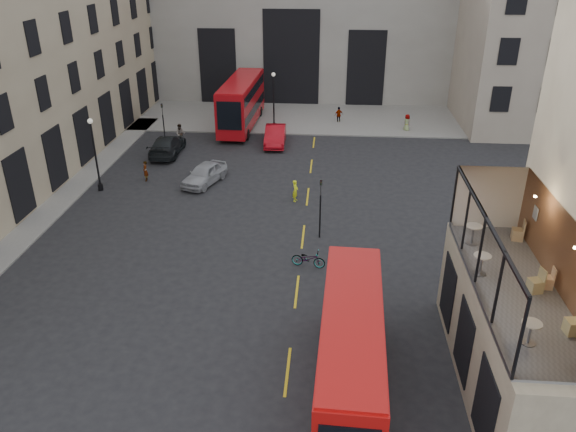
# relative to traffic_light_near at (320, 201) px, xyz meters

# --- Properties ---
(ground) EXTENTS (140.00, 140.00, 0.00)m
(ground) POSITION_rel_traffic_light_near_xyz_m (1.00, -12.00, -2.42)
(ground) COLOR black
(ground) RESTS_ON ground
(host_frontage) EXTENTS (3.00, 11.00, 4.50)m
(host_frontage) POSITION_rel_traffic_light_near_xyz_m (7.50, -12.00, -0.17)
(host_frontage) COLOR tan
(host_frontage) RESTS_ON ground
(cafe_floor) EXTENTS (3.00, 10.00, 0.10)m
(cafe_floor) POSITION_rel_traffic_light_near_xyz_m (7.50, -12.00, 2.12)
(cafe_floor) COLOR slate
(cafe_floor) RESTS_ON host_frontage
(gateway) EXTENTS (35.00, 10.60, 18.00)m
(gateway) POSITION_rel_traffic_light_near_xyz_m (-4.00, 35.99, 6.96)
(gateway) COLOR #9B9890
(gateway) RESTS_ON ground
(building_right) EXTENTS (16.60, 18.60, 20.00)m
(building_right) POSITION_rel_traffic_light_near_xyz_m (21.00, 27.97, 7.97)
(building_right) COLOR #A99B88
(building_right) RESTS_ON ground
(pavement_far) EXTENTS (40.00, 12.00, 0.12)m
(pavement_far) POSITION_rel_traffic_light_near_xyz_m (-5.00, 26.00, -2.36)
(pavement_far) COLOR slate
(pavement_far) RESTS_ON ground
(traffic_light_near) EXTENTS (0.16, 0.20, 3.80)m
(traffic_light_near) POSITION_rel_traffic_light_near_xyz_m (0.00, 0.00, 0.00)
(traffic_light_near) COLOR black
(traffic_light_near) RESTS_ON ground
(traffic_light_far) EXTENTS (0.16, 0.20, 3.80)m
(traffic_light_far) POSITION_rel_traffic_light_near_xyz_m (-14.00, 16.00, 0.00)
(traffic_light_far) COLOR black
(traffic_light_far) RESTS_ON ground
(street_lamp_a) EXTENTS (0.36, 0.36, 5.33)m
(street_lamp_a) POSITION_rel_traffic_light_near_xyz_m (-16.00, 6.00, -0.03)
(street_lamp_a) COLOR black
(street_lamp_a) RESTS_ON ground
(street_lamp_b) EXTENTS (0.36, 0.36, 5.33)m
(street_lamp_b) POSITION_rel_traffic_light_near_xyz_m (-5.00, 22.00, -0.03)
(street_lamp_b) COLOR black
(street_lamp_b) RESTS_ON ground
(bus_near) EXTENTS (2.66, 10.01, 3.96)m
(bus_near) POSITION_rel_traffic_light_near_xyz_m (1.50, -13.11, -0.20)
(bus_near) COLOR #B50D0C
(bus_near) RESTS_ON ground
(bus_far) EXTENTS (3.00, 11.51, 4.56)m
(bus_far) POSITION_rel_traffic_light_near_xyz_m (-8.11, 22.23, 0.14)
(bus_far) COLOR #A50B11
(bus_far) RESTS_ON ground
(car_a) EXTENTS (3.16, 4.80, 1.52)m
(car_a) POSITION_rel_traffic_light_near_xyz_m (-8.74, 7.84, -1.67)
(car_a) COLOR #989AA0
(car_a) RESTS_ON ground
(car_b) EXTENTS (1.94, 5.04, 1.64)m
(car_b) POSITION_rel_traffic_light_near_xyz_m (-4.40, 17.19, -1.61)
(car_b) COLOR #AB0A15
(car_b) RESTS_ON ground
(car_c) EXTENTS (2.32, 5.51, 1.59)m
(car_c) POSITION_rel_traffic_light_near_xyz_m (-13.22, 13.89, -1.63)
(car_c) COLOR black
(car_c) RESTS_ON ground
(bicycle) EXTENTS (1.97, 0.98, 0.99)m
(bicycle) POSITION_rel_traffic_light_near_xyz_m (-0.53, -3.47, -1.93)
(bicycle) COLOR gray
(bicycle) RESTS_ON ground
(cyclist) EXTENTS (0.47, 0.62, 1.53)m
(cyclist) POSITION_rel_traffic_light_near_xyz_m (-1.83, 5.23, -1.66)
(cyclist) COLOR #F2FF1A
(cyclist) RESTS_ON ground
(pedestrian_a) EXTENTS (0.91, 0.75, 1.72)m
(pedestrian_a) POSITION_rel_traffic_light_near_xyz_m (-12.84, 16.92, -1.56)
(pedestrian_a) COLOR gray
(pedestrian_a) RESTS_ON ground
(pedestrian_b) EXTENTS (1.22, 1.00, 1.65)m
(pedestrian_b) POSITION_rel_traffic_light_near_xyz_m (-7.70, 18.81, -1.60)
(pedestrian_b) COLOR gray
(pedestrian_b) RESTS_ON ground
(pedestrian_c) EXTENTS (1.02, 0.79, 1.61)m
(pedestrian_c) POSITION_rel_traffic_light_near_xyz_m (1.22, 24.28, -1.62)
(pedestrian_c) COLOR gray
(pedestrian_c) RESTS_ON ground
(pedestrian_d) EXTENTS (0.88, 0.95, 1.63)m
(pedestrian_d) POSITION_rel_traffic_light_near_xyz_m (7.64, 22.05, -1.61)
(pedestrian_d) COLOR gray
(pedestrian_d) RESTS_ON ground
(pedestrian_e) EXTENTS (0.48, 0.63, 1.53)m
(pedestrian_e) POSITION_rel_traffic_light_near_xyz_m (-13.27, 8.04, -1.66)
(pedestrian_e) COLOR gray
(pedestrian_e) RESTS_ON ground
(cafe_table_near) EXTENTS (0.64, 0.64, 0.80)m
(cafe_table_near) POSITION_rel_traffic_light_near_xyz_m (6.97, -15.26, 2.71)
(cafe_table_near) COLOR beige
(cafe_table_near) RESTS_ON cafe_floor
(cafe_table_mid) EXTENTS (0.67, 0.67, 0.83)m
(cafe_table_mid) POSITION_rel_traffic_light_near_xyz_m (6.39, -11.12, 2.73)
(cafe_table_mid) COLOR beige
(cafe_table_mid) RESTS_ON cafe_floor
(cafe_table_far) EXTENTS (0.69, 0.69, 0.86)m
(cafe_table_far) POSITION_rel_traffic_light_near_xyz_m (6.61, -8.65, 2.74)
(cafe_table_far) COLOR beige
(cafe_table_far) RESTS_ON cafe_floor
(cafe_chair_a) EXTENTS (0.52, 0.52, 0.94)m
(cafe_chair_a) POSITION_rel_traffic_light_near_xyz_m (8.57, -14.61, 2.46)
(cafe_chair_a) COLOR #D0BB78
(cafe_chair_a) RESTS_ON cafe_floor
(cafe_chair_b) EXTENTS (0.56, 0.56, 0.93)m
(cafe_chair_b) POSITION_rel_traffic_light_near_xyz_m (8.12, -12.19, 2.46)
(cafe_chair_b) COLOR tan
(cafe_chair_b) RESTS_ON cafe_floor
(cafe_chair_c) EXTENTS (0.45, 0.45, 0.85)m
(cafe_chair_c) POSITION_rel_traffic_light_near_xyz_m (8.62, -11.89, 2.43)
(cafe_chair_c) COLOR tan
(cafe_chair_c) RESTS_ON cafe_floor
(cafe_chair_d) EXTENTS (0.53, 0.53, 0.93)m
(cafe_chair_d) POSITION_rel_traffic_light_near_xyz_m (8.63, -8.14, 2.46)
(cafe_chair_d) COLOR tan
(cafe_chair_d) RESTS_ON cafe_floor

